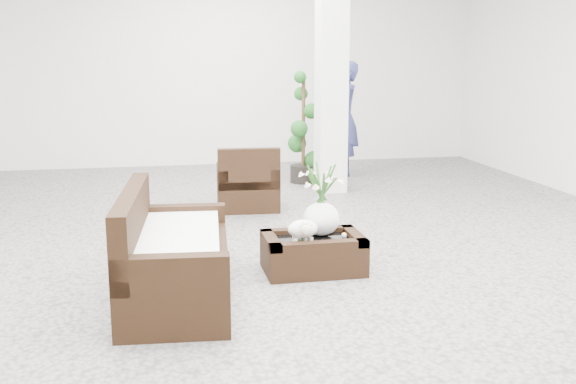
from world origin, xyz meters
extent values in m
plane|color=gray|center=(0.00, 0.00, 0.00)|extent=(11.00, 11.00, 0.00)
cube|color=white|center=(1.20, 2.80, 1.75)|extent=(0.40, 0.40, 3.50)
cube|color=black|center=(0.11, -0.75, 0.16)|extent=(0.90, 0.60, 0.31)
ellipsoid|color=white|center=(-0.01, -0.85, 0.42)|extent=(0.28, 0.23, 0.21)
cylinder|color=white|center=(0.41, -0.73, 0.33)|extent=(0.04, 0.04, 0.03)
cube|color=black|center=(-0.13, 1.93, 0.41)|extent=(0.82, 0.79, 0.82)
cube|color=black|center=(-1.15, -1.25, 0.46)|extent=(0.96, 1.78, 0.91)
imported|color=navy|center=(1.76, 4.02, 0.92)|extent=(0.55, 0.74, 1.84)
camera|label=1|loc=(-1.29, -6.60, 2.00)|focal=42.33mm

